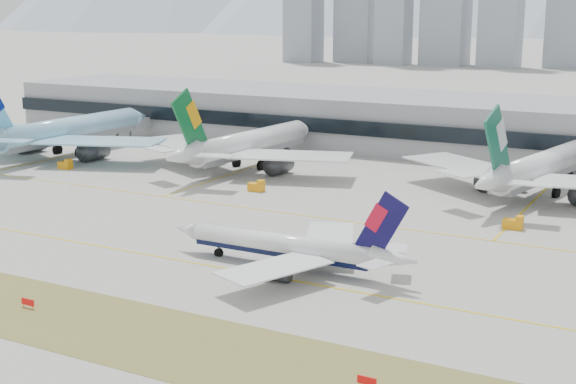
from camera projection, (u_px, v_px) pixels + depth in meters
The scene contains 11 objects.
ground at pixel (217, 256), 131.65m from camera, with size 3000.00×3000.00×0.00m, color #A19F96.
taxiing_airliner at pixel (290, 247), 124.54m from camera, with size 42.33×36.90×14.26m.
widebody_korean at pixel (64, 132), 219.39m from camera, with size 69.46×67.83×24.76m.
widebody_eva at pixel (246, 145), 201.54m from camera, with size 63.12×61.88×22.55m.
widebody_cathay at pixel (539, 169), 172.42m from camera, with size 61.23×60.74×22.22m.
terminal at pixel (437, 124), 228.55m from camera, with size 280.00×43.10×15.00m.
hold_sign_left at pixel (28, 302), 108.37m from camera, with size 2.20×0.15×1.35m.
hold_sign_right at pixel (367, 381), 85.49m from camera, with size 2.20×0.15×1.35m.
gse_b at pixel (257, 187), 177.77m from camera, with size 3.55×2.00×2.60m.
gse_c at pixel (514, 223), 147.34m from camera, with size 3.55×2.00×2.60m.
gse_a at pixel (66, 165), 202.58m from camera, with size 3.55×2.00×2.60m.
Camera 1 is at (69.96, -105.39, 39.70)m, focal length 50.00 mm.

